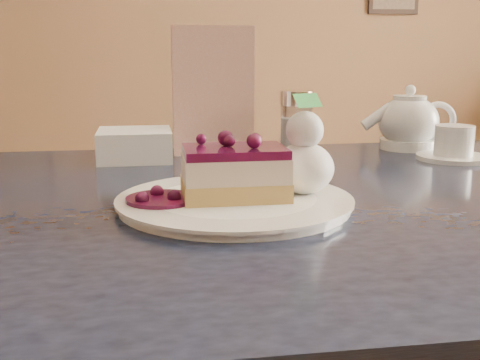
{
  "coord_description": "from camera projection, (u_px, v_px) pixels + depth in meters",
  "views": [
    {
      "loc": [
        -0.11,
        -0.43,
        1.01
      ],
      "look_at": [
        -0.04,
        0.23,
        0.86
      ],
      "focal_mm": 45.0,
      "sensor_mm": 36.0,
      "label": 1
    }
  ],
  "objects": [
    {
      "name": "main_table",
      "position": [
        229.0,
        257.0,
        0.83
      ],
      "size": [
        1.35,
        0.94,
        0.81
      ],
      "rotation": [
        0.0,
        0.0,
        0.06
      ],
      "color": "#1B2136",
      "rests_on": "ground"
    },
    {
      "name": "dessert_plate",
      "position": [
        235.0,
        202.0,
        0.76
      ],
      "size": [
        0.29,
        0.29,
        0.01
      ],
      "primitive_type": "cylinder",
      "color": "white",
      "rests_on": "main_table"
    },
    {
      "name": "cheesecake_slice",
      "position": [
        235.0,
        173.0,
        0.75
      ],
      "size": [
        0.14,
        0.1,
        0.06
      ],
      "rotation": [
        0.0,
        0.0,
        0.06
      ],
      "color": "tan",
      "rests_on": "dessert_plate"
    },
    {
      "name": "whipped_cream",
      "position": [
        304.0,
        168.0,
        0.77
      ],
      "size": [
        0.08,
        0.08,
        0.07
      ],
      "color": "white",
      "rests_on": "dessert_plate"
    },
    {
      "name": "berry_sauce",
      "position": [
        161.0,
        199.0,
        0.74
      ],
      "size": [
        0.09,
        0.09,
        0.01
      ],
      "primitive_type": "cylinder",
      "color": "#410A2B",
      "rests_on": "dessert_plate"
    },
    {
      "name": "tea_set",
      "position": [
        416.0,
        127.0,
        1.17
      ],
      "size": [
        0.22,
        0.25,
        0.11
      ],
      "color": "white",
      "rests_on": "main_table"
    },
    {
      "name": "menu_card",
      "position": [
        213.0,
        91.0,
        1.12
      ],
      "size": [
        0.15,
        0.04,
        0.24
      ],
      "primitive_type": "cube",
      "rotation": [
        0.0,
        0.0,
        0.06
      ],
      "color": "#F0E4C6",
      "rests_on": "main_table"
    },
    {
      "name": "sugar_shaker",
      "position": [
        296.0,
        121.0,
        1.15
      ],
      "size": [
        0.06,
        0.06,
        0.12
      ],
      "color": "white",
      "rests_on": "main_table"
    },
    {
      "name": "napkin_stack",
      "position": [
        135.0,
        145.0,
        1.08
      ],
      "size": [
        0.14,
        0.14,
        0.05
      ],
      "primitive_type": "cube",
      "rotation": [
        0.0,
        0.0,
        0.06
      ],
      "color": "white",
      "rests_on": "main_table"
    }
  ]
}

